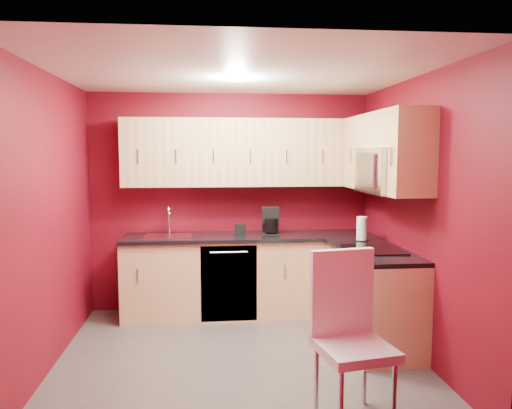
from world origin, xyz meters
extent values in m
plane|color=#4B4846|center=(0.00, 0.00, 0.00)|extent=(3.20, 3.20, 0.00)
plane|color=white|center=(0.00, 0.00, 2.50)|extent=(3.20, 3.20, 0.00)
plane|color=maroon|center=(0.00, 1.50, 1.25)|extent=(3.20, 0.00, 3.20)
plane|color=maroon|center=(0.00, -1.50, 1.25)|extent=(3.20, 0.00, 3.20)
plane|color=maroon|center=(-1.60, 0.00, 1.25)|extent=(0.00, 3.00, 3.00)
plane|color=maroon|center=(1.60, 0.00, 1.25)|extent=(0.00, 3.00, 3.00)
cube|color=#E5B782|center=(0.20, 1.20, 0.43)|extent=(2.80, 0.60, 0.87)
cube|color=#E5B782|center=(1.30, 0.25, 0.43)|extent=(0.60, 1.30, 0.87)
cube|color=black|center=(0.20, 1.19, 0.89)|extent=(2.80, 0.63, 0.04)
cube|color=black|center=(1.29, 0.23, 0.89)|extent=(0.63, 1.27, 0.04)
cube|color=tan|center=(0.20, 1.32, 1.83)|extent=(2.80, 0.35, 0.75)
cube|color=tan|center=(1.43, 0.86, 1.83)|extent=(0.35, 0.57, 0.75)
cube|color=tan|center=(1.43, -0.29, 1.83)|extent=(0.35, 0.22, 0.75)
cube|color=tan|center=(1.43, 0.20, 2.04)|extent=(0.35, 0.76, 0.33)
cube|color=silver|center=(1.40, 0.20, 1.66)|extent=(0.40, 0.76, 0.42)
cube|color=black|center=(1.21, 0.20, 1.66)|extent=(0.02, 0.62, 0.33)
cylinder|color=silver|center=(1.19, -0.03, 1.66)|extent=(0.02, 0.02, 0.29)
cube|color=black|center=(1.28, 0.20, 0.92)|extent=(0.50, 0.55, 0.01)
cube|color=silver|center=(-0.70, 1.18, 0.91)|extent=(0.52, 0.42, 0.02)
cylinder|color=silver|center=(-0.70, 1.38, 1.04)|extent=(0.02, 0.02, 0.26)
torus|color=silver|center=(-0.70, 1.31, 1.17)|extent=(0.02, 0.16, 0.16)
cylinder|color=silver|center=(-0.70, 1.24, 1.11)|extent=(0.02, 0.02, 0.12)
cube|color=black|center=(-0.05, 0.91, 0.43)|extent=(0.60, 0.02, 0.82)
cylinder|color=white|center=(0.00, 0.30, 2.48)|extent=(0.20, 0.20, 0.01)
camera|label=1|loc=(-0.28, -4.29, 1.81)|focal=35.00mm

